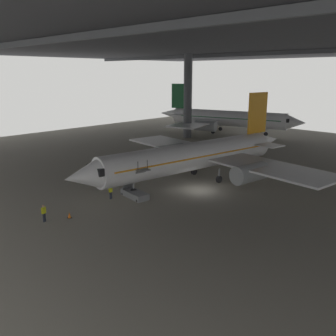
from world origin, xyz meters
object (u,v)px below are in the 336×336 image
at_px(boarding_stairs, 135,191).
at_px(crew_worker_by_stairs, 111,191).
at_px(crew_worker_near_nose, 44,212).
at_px(airplane_distant, 225,118).
at_px(airplane_main, 196,156).
at_px(traffic_cone_orange, 69,215).

distance_m(boarding_stairs, crew_worker_by_stairs, 2.70).
relative_size(crew_worker_near_nose, airplane_distant, 0.05).
relative_size(boarding_stairs, crew_worker_by_stairs, 2.83).
relative_size(boarding_stairs, airplane_distant, 0.13).
relative_size(airplane_main, crew_worker_near_nose, 20.59).
xyz_separation_m(boarding_stairs, crew_worker_near_nose, (-0.94, -10.43, 0.23)).
bearing_deg(airplane_distant, airplane_main, -60.22).
height_order(boarding_stairs, crew_worker_near_nose, boarding_stairs).
height_order(airplane_main, boarding_stairs, airplane_main).
distance_m(airplane_main, crew_worker_by_stairs, 12.22).
relative_size(airplane_distant, traffic_cone_orange, 57.56).
bearing_deg(airplane_main, airplane_distant, 119.78).
height_order(crew_worker_near_nose, airplane_distant, airplane_distant).
distance_m(crew_worker_near_nose, traffic_cone_orange, 2.38).
distance_m(airplane_main, airplane_distant, 40.54).
bearing_deg(airplane_distant, traffic_cone_orange, -70.05).
xyz_separation_m(boarding_stairs, traffic_cone_orange, (-0.05, -8.33, -0.43)).
height_order(airplane_main, crew_worker_by_stairs, airplane_main).
relative_size(airplane_main, traffic_cone_orange, 57.30).
relative_size(airplane_main, boarding_stairs, 7.59).
bearing_deg(airplane_distant, crew_worker_by_stairs, -69.27).
bearing_deg(boarding_stairs, crew_worker_near_nose, -95.14).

